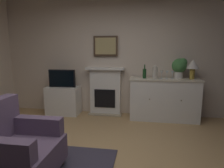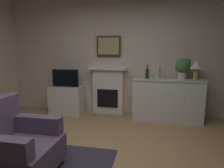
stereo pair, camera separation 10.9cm
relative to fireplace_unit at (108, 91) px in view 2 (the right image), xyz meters
The scene contains 14 objects.
wall_rear 0.94m from the fireplace_unit, 23.17° to the left, with size 5.57×0.06×2.85m, color beige.
fireplace_unit is the anchor object (origin of this frame).
framed_picture 1.03m from the fireplace_unit, 90.00° to the left, with size 0.55×0.04×0.45m.
sideboard_cabinet 1.33m from the fireplace_unit, ahead, with size 1.45×0.49×0.90m.
table_lamp 1.96m from the fireplace_unit, ahead, with size 0.26×0.26×0.40m.
wine_bottle 1.01m from the fireplace_unit, 12.44° to the right, with size 0.08×0.08×0.29m.
wine_glass_left 1.34m from the fireplace_unit, ahead, with size 0.07×0.07×0.16m.
wine_glass_center 1.44m from the fireplace_unit, ahead, with size 0.07×0.07×0.16m.
wine_glass_right 1.54m from the fireplace_unit, ahead, with size 0.07×0.07×0.16m.
vase_decorative 1.22m from the fireplace_unit, 11.71° to the right, with size 0.11×0.11×0.28m.
tv_cabinet 1.01m from the fireplace_unit, behind, with size 0.75×0.42×0.65m.
tv_set 1.04m from the fireplace_unit, 169.23° to the right, with size 0.62×0.07×0.40m.
potted_plant_small 1.72m from the fireplace_unit, ahead, with size 0.30×0.30×0.43m.
armchair 2.53m from the fireplace_unit, 102.98° to the right, with size 0.81×0.78×0.92m.
Camera 2 is at (0.65, -2.09, 1.47)m, focal length 30.83 mm.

